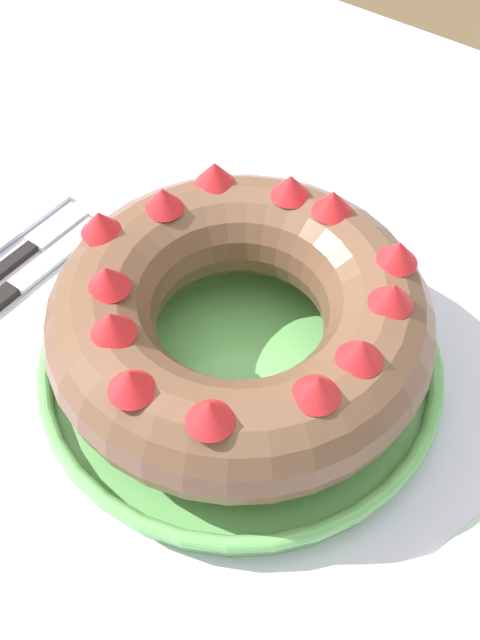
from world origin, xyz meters
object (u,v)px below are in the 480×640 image
object	(u,v)px
bundt_cake	(240,318)
fork	(8,265)
serving_dish	(240,364)
cake_knife	(11,291)

from	to	relation	value
bundt_cake	fork	xyz separation A→B (m)	(-0.24, -0.03, -0.07)
serving_dish	bundt_cake	bearing A→B (deg)	100.72
serving_dish	fork	xyz separation A→B (m)	(-0.24, -0.03, -0.01)
serving_dish	cake_knife	size ratio (longest dim) A/B	1.66
bundt_cake	cake_knife	distance (m)	0.23
fork	bundt_cake	bearing A→B (deg)	11.12
serving_dish	fork	size ratio (longest dim) A/B	1.45
bundt_cake	fork	size ratio (longest dim) A/B	1.31
bundt_cake	cake_knife	world-z (taller)	bundt_cake
bundt_cake	fork	world-z (taller)	bundt_cake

